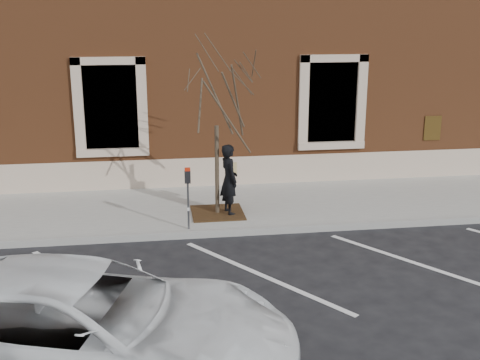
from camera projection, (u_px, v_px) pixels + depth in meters
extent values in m
plane|color=#28282B|center=(244.00, 234.00, 13.47)|extent=(120.00, 120.00, 0.00)
cube|color=#B5B4AA|center=(233.00, 207.00, 15.12)|extent=(40.00, 3.50, 0.15)
cube|color=#9E9E99|center=(244.00, 232.00, 13.40)|extent=(40.00, 0.12, 0.15)
cube|color=brown|center=(208.00, 37.00, 19.77)|extent=(40.00, 8.50, 8.00)
cube|color=#C5AD96|center=(225.00, 171.00, 16.69)|extent=(40.00, 0.06, 0.80)
cube|color=black|center=(111.00, 106.00, 15.88)|extent=(1.40, 0.30, 2.20)
cube|color=#C5AD96|center=(113.00, 152.00, 16.04)|extent=(1.90, 0.20, 0.20)
cube|color=black|center=(331.00, 102.00, 16.72)|extent=(1.40, 0.30, 2.20)
cube|color=#C5AD96|center=(331.00, 145.00, 16.88)|extent=(1.90, 0.20, 0.20)
imported|color=black|center=(229.00, 180.00, 14.16)|extent=(0.55, 0.70, 1.70)
cylinder|color=#595B60|center=(188.00, 206.00, 13.23)|extent=(0.05, 0.05, 1.06)
cube|color=black|center=(188.00, 177.00, 13.05)|extent=(0.13, 0.10, 0.28)
cube|color=red|center=(187.00, 169.00, 13.00)|extent=(0.12, 0.09, 0.06)
cube|color=white|center=(188.00, 209.00, 13.20)|extent=(0.05, 0.00, 0.07)
cube|color=#452F16|center=(217.00, 213.00, 14.41)|extent=(1.23, 1.23, 0.03)
cylinder|color=#4B3A2D|center=(217.00, 170.00, 14.13)|extent=(0.10, 0.10, 2.13)
imported|color=white|center=(83.00, 328.00, 7.92)|extent=(6.24, 4.16, 1.59)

